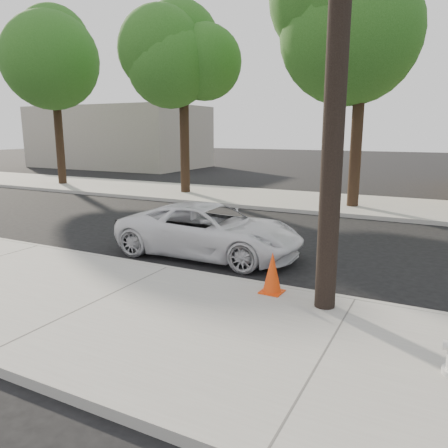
# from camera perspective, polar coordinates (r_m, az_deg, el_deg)

# --- Properties ---
(ground) EXTENTS (120.00, 120.00, 0.00)m
(ground) POSITION_cam_1_polar(r_m,az_deg,el_deg) (11.38, -1.37, -3.45)
(ground) COLOR black
(ground) RESTS_ON ground
(near_sidewalk) EXTENTS (90.00, 4.40, 0.15)m
(near_sidewalk) POSITION_cam_1_polar(r_m,az_deg,el_deg) (8.05, -16.38, -10.13)
(near_sidewalk) COLOR gray
(near_sidewalk) RESTS_ON ground
(far_sidewalk) EXTENTS (90.00, 5.00, 0.15)m
(far_sidewalk) POSITION_cam_1_polar(r_m,az_deg,el_deg) (19.10, 10.90, 2.93)
(far_sidewalk) COLOR gray
(far_sidewalk) RESTS_ON ground
(curb_near) EXTENTS (90.00, 0.12, 0.16)m
(curb_near) POSITION_cam_1_polar(r_m,az_deg,el_deg) (9.65, -7.37, -5.98)
(curb_near) COLOR #9E9B93
(curb_near) RESTS_ON ground
(building_far) EXTENTS (14.00, 8.00, 5.00)m
(building_far) POSITION_cam_1_polar(r_m,az_deg,el_deg) (38.93, -13.52, 10.97)
(building_far) COLOR gray
(building_far) RESTS_ON ground
(utility_pole) EXTENTS (1.40, 0.34, 9.00)m
(utility_pole) POSITION_cam_1_polar(r_m,az_deg,el_deg) (7.31, 14.83, 24.74)
(utility_pole) COLOR black
(utility_pole) RESTS_ON near_sidewalk
(tree_a) EXTENTS (4.65, 4.50, 9.00)m
(tree_a) POSITION_cam_1_polar(r_m,az_deg,el_deg) (26.08, -21.32, 18.99)
(tree_a) COLOR black
(tree_a) RESTS_ON far_sidewalk
(tree_b) EXTENTS (4.34, 4.20, 8.45)m
(tree_b) POSITION_cam_1_polar(r_m,az_deg,el_deg) (21.09, -5.12, 20.52)
(tree_b) COLOR black
(tree_b) RESTS_ON far_sidewalk
(tree_c) EXTENTS (4.96, 4.80, 9.55)m
(tree_c) POSITION_cam_1_polar(r_m,az_deg,el_deg) (17.95, 18.43, 23.94)
(tree_c) COLOR black
(tree_c) RESTS_ON far_sidewalk
(police_cruiser) EXTENTS (4.67, 2.23, 1.29)m
(police_cruiser) POSITION_cam_1_polar(r_m,az_deg,el_deg) (10.79, -1.88, -0.81)
(police_cruiser) COLOR white
(police_cruiser) RESTS_ON ground
(traffic_cone) EXTENTS (0.41, 0.41, 0.77)m
(traffic_cone) POSITION_cam_1_polar(r_m,az_deg,el_deg) (8.02, 6.33, -6.38)
(traffic_cone) COLOR #E73E0C
(traffic_cone) RESTS_ON near_sidewalk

